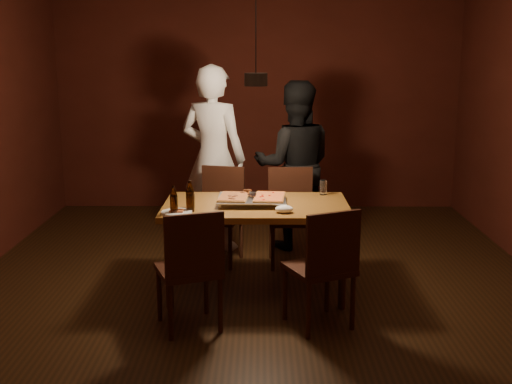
{
  "coord_description": "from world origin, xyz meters",
  "views": [
    {
      "loc": [
        0.04,
        -5.06,
        1.97
      ],
      "look_at": [
        0.0,
        0.01,
        0.85
      ],
      "focal_mm": 45.0,
      "sensor_mm": 36.0,
      "label": 1
    }
  ],
  "objects_px": {
    "chair_near_left": "(191,260)",
    "diner_white": "(213,158)",
    "chair_far_right": "(291,207)",
    "diner_dark": "(294,165)",
    "pendant_lamp": "(256,78)",
    "dining_table": "(256,213)",
    "chair_far_left": "(220,205)",
    "chair_near_right": "(325,258)",
    "beer_bottle_b": "(190,196)",
    "plate_slice": "(177,212)",
    "beer_bottle_a": "(174,200)",
    "pizza_tray": "(252,200)"
  },
  "relations": [
    {
      "from": "plate_slice",
      "to": "pizza_tray",
      "type": "bearing_deg",
      "value": 30.53
    },
    {
      "from": "chair_far_left",
      "to": "diner_white",
      "type": "bearing_deg",
      "value": -63.44
    },
    {
      "from": "diner_dark",
      "to": "pendant_lamp",
      "type": "relative_size",
      "value": 1.53
    },
    {
      "from": "chair_near_left",
      "to": "beer_bottle_b",
      "type": "bearing_deg",
      "value": 75.19
    },
    {
      "from": "chair_near_left",
      "to": "plate_slice",
      "type": "xyz_separation_m",
      "value": [
        -0.16,
        0.47,
        0.22
      ]
    },
    {
      "from": "dining_table",
      "to": "pendant_lamp",
      "type": "height_order",
      "value": "pendant_lamp"
    },
    {
      "from": "chair_far_right",
      "to": "pendant_lamp",
      "type": "distance_m",
      "value": 1.49
    },
    {
      "from": "chair_near_right",
      "to": "beer_bottle_b",
      "type": "xyz_separation_m",
      "value": [
        -1.0,
        0.49,
        0.34
      ]
    },
    {
      "from": "chair_near_left",
      "to": "beer_bottle_b",
      "type": "distance_m",
      "value": 0.64
    },
    {
      "from": "chair_far_right",
      "to": "beer_bottle_b",
      "type": "bearing_deg",
      "value": 49.33
    },
    {
      "from": "dining_table",
      "to": "chair_near_right",
      "type": "xyz_separation_m",
      "value": [
        0.5,
        -0.74,
        -0.14
      ]
    },
    {
      "from": "pizza_tray",
      "to": "diner_white",
      "type": "bearing_deg",
      "value": 106.96
    },
    {
      "from": "chair_far_right",
      "to": "beer_bottle_b",
      "type": "distance_m",
      "value": 1.36
    },
    {
      "from": "beer_bottle_a",
      "to": "pendant_lamp",
      "type": "height_order",
      "value": "pendant_lamp"
    },
    {
      "from": "pizza_tray",
      "to": "pendant_lamp",
      "type": "height_order",
      "value": "pendant_lamp"
    },
    {
      "from": "pendant_lamp",
      "to": "pizza_tray",
      "type": "bearing_deg",
      "value": 135.31
    },
    {
      "from": "beer_bottle_b",
      "to": "diner_dark",
      "type": "distance_m",
      "value": 1.76
    },
    {
      "from": "chair_far_right",
      "to": "beer_bottle_b",
      "type": "height_order",
      "value": "beer_bottle_b"
    },
    {
      "from": "dining_table",
      "to": "beer_bottle_b",
      "type": "distance_m",
      "value": 0.6
    },
    {
      "from": "chair_far_left",
      "to": "pendant_lamp",
      "type": "height_order",
      "value": "pendant_lamp"
    },
    {
      "from": "diner_white",
      "to": "chair_near_left",
      "type": "bearing_deg",
      "value": 110.82
    },
    {
      "from": "beer_bottle_b",
      "to": "chair_far_left",
      "type": "bearing_deg",
      "value": 81.58
    },
    {
      "from": "diner_dark",
      "to": "plate_slice",
      "type": "bearing_deg",
      "value": 57.94
    },
    {
      "from": "chair_near_right",
      "to": "diner_white",
      "type": "xyz_separation_m",
      "value": [
        -0.93,
        1.98,
        0.39
      ]
    },
    {
      "from": "dining_table",
      "to": "chair_far_left",
      "type": "relative_size",
      "value": 2.93
    },
    {
      "from": "chair_far_left",
      "to": "diner_dark",
      "type": "distance_m",
      "value": 0.9
    },
    {
      "from": "diner_white",
      "to": "pizza_tray",
      "type": "bearing_deg",
      "value": 129.49
    },
    {
      "from": "chair_near_left",
      "to": "diner_white",
      "type": "bearing_deg",
      "value": 68.56
    },
    {
      "from": "chair_near_right",
      "to": "plate_slice",
      "type": "xyz_separation_m",
      "value": [
        -1.1,
        0.43,
        0.22
      ]
    },
    {
      "from": "plate_slice",
      "to": "dining_table",
      "type": "bearing_deg",
      "value": 27.44
    },
    {
      "from": "dining_table",
      "to": "diner_dark",
      "type": "distance_m",
      "value": 1.34
    },
    {
      "from": "chair_far_left",
      "to": "chair_near_right",
      "type": "height_order",
      "value": "same"
    },
    {
      "from": "chair_far_right",
      "to": "diner_dark",
      "type": "distance_m",
      "value": 0.59
    },
    {
      "from": "diner_dark",
      "to": "chair_far_left",
      "type": "bearing_deg",
      "value": 31.19
    },
    {
      "from": "chair_near_left",
      "to": "chair_near_right",
      "type": "height_order",
      "value": "same"
    },
    {
      "from": "diner_white",
      "to": "dining_table",
      "type": "bearing_deg",
      "value": 130.58
    },
    {
      "from": "chair_far_right",
      "to": "diner_dark",
      "type": "height_order",
      "value": "diner_dark"
    },
    {
      "from": "beer_bottle_b",
      "to": "pendant_lamp",
      "type": "xyz_separation_m",
      "value": [
        0.51,
        0.24,
        0.89
      ]
    },
    {
      "from": "beer_bottle_b",
      "to": "diner_white",
      "type": "height_order",
      "value": "diner_white"
    },
    {
      "from": "chair_far_left",
      "to": "chair_far_right",
      "type": "xyz_separation_m",
      "value": [
        0.67,
        -0.05,
        0.0
      ]
    },
    {
      "from": "chair_near_right",
      "to": "pizza_tray",
      "type": "xyz_separation_m",
      "value": [
        -0.53,
        0.77,
        0.24
      ]
    },
    {
      "from": "pendant_lamp",
      "to": "diner_dark",
      "type": "bearing_deg",
      "value": 73.67
    },
    {
      "from": "chair_far_right",
      "to": "beer_bottle_a",
      "type": "distance_m",
      "value": 1.5
    },
    {
      "from": "beer_bottle_b",
      "to": "pendant_lamp",
      "type": "distance_m",
      "value": 1.05
    },
    {
      "from": "chair_far_right",
      "to": "plate_slice",
      "type": "bearing_deg",
      "value": 47.93
    },
    {
      "from": "chair_near_left",
      "to": "plate_slice",
      "type": "distance_m",
      "value": 0.55
    },
    {
      "from": "chair_far_right",
      "to": "chair_near_left",
      "type": "height_order",
      "value": "same"
    },
    {
      "from": "dining_table",
      "to": "chair_far_left",
      "type": "height_order",
      "value": "chair_far_left"
    },
    {
      "from": "dining_table",
      "to": "beer_bottle_b",
      "type": "relative_size",
      "value": 6.13
    },
    {
      "from": "diner_white",
      "to": "diner_dark",
      "type": "xyz_separation_m",
      "value": [
        0.81,
        0.04,
        -0.08
      ]
    }
  ]
}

